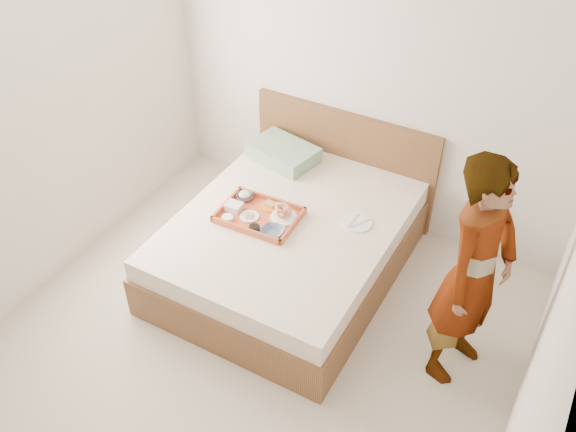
% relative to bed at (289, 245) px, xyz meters
% --- Properties ---
extents(ground, '(3.50, 4.00, 0.01)m').
position_rel_bed_xyz_m(ground, '(0.15, -1.00, -0.27)').
color(ground, beige).
rests_on(ground, ground).
extents(wall_back, '(3.50, 0.01, 2.60)m').
position_rel_bed_xyz_m(wall_back, '(0.15, 1.00, 1.04)').
color(wall_back, silver).
rests_on(wall_back, ground).
extents(wall_left, '(0.01, 4.00, 2.60)m').
position_rel_bed_xyz_m(wall_left, '(-1.60, -1.00, 1.04)').
color(wall_left, silver).
rests_on(wall_left, ground).
extents(wall_right, '(0.01, 4.00, 2.60)m').
position_rel_bed_xyz_m(wall_right, '(1.90, -1.00, 1.04)').
color(wall_right, silver).
rests_on(wall_right, ground).
extents(bed, '(1.65, 2.00, 0.53)m').
position_rel_bed_xyz_m(bed, '(0.00, 0.00, 0.00)').
color(bed, brown).
rests_on(bed, ground).
extents(headboard, '(1.65, 0.06, 0.95)m').
position_rel_bed_xyz_m(headboard, '(0.00, 0.97, 0.21)').
color(headboard, brown).
rests_on(headboard, ground).
extents(pillow, '(0.62, 0.48, 0.13)m').
position_rel_bed_xyz_m(pillow, '(-0.43, 0.67, 0.33)').
color(pillow, '#8CAE85').
rests_on(pillow, bed).
extents(tray, '(0.61, 0.45, 0.05)m').
position_rel_bed_xyz_m(tray, '(-0.20, -0.10, 0.29)').
color(tray, '#C6562A').
rests_on(tray, bed).
extents(prawn_plate, '(0.21, 0.21, 0.01)m').
position_rel_bed_xyz_m(prawn_plate, '(-0.03, -0.03, 0.29)').
color(prawn_plate, white).
rests_on(prawn_plate, tray).
extents(navy_bowl_big, '(0.17, 0.17, 0.04)m').
position_rel_bed_xyz_m(navy_bowl_big, '(-0.01, -0.22, 0.30)').
color(navy_bowl_big, '#181B41').
rests_on(navy_bowl_big, tray).
extents(sauce_dish, '(0.09, 0.09, 0.03)m').
position_rel_bed_xyz_m(sauce_dish, '(-0.15, -0.25, 0.30)').
color(sauce_dish, black).
rests_on(sauce_dish, tray).
extents(meat_plate, '(0.15, 0.15, 0.01)m').
position_rel_bed_xyz_m(meat_plate, '(-0.26, -0.14, 0.29)').
color(meat_plate, white).
rests_on(meat_plate, tray).
extents(bread_plate, '(0.15, 0.15, 0.01)m').
position_rel_bed_xyz_m(bread_plate, '(-0.19, 0.04, 0.29)').
color(bread_plate, orange).
rests_on(bread_plate, tray).
extents(salad_bowl, '(0.14, 0.14, 0.04)m').
position_rel_bed_xyz_m(salad_bowl, '(-0.41, 0.03, 0.30)').
color(salad_bowl, '#181B41').
rests_on(salad_bowl, tray).
extents(plastic_tub, '(0.13, 0.11, 0.05)m').
position_rel_bed_xyz_m(plastic_tub, '(-0.41, -0.12, 0.31)').
color(plastic_tub, silver).
rests_on(plastic_tub, tray).
extents(cheese_round, '(0.09, 0.09, 0.03)m').
position_rel_bed_xyz_m(cheese_round, '(-0.39, -0.25, 0.30)').
color(cheese_round, white).
rests_on(cheese_round, tray).
extents(dinner_plate, '(0.29, 0.29, 0.01)m').
position_rel_bed_xyz_m(dinner_plate, '(0.47, 0.20, 0.27)').
color(dinner_plate, white).
rests_on(dinner_plate, bed).
extents(person, '(0.56, 0.70, 1.69)m').
position_rel_bed_xyz_m(person, '(1.43, -0.23, 0.58)').
color(person, white).
rests_on(person, ground).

